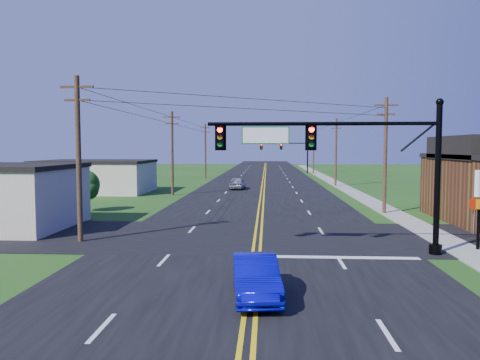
# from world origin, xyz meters

# --- Properties ---
(ground) EXTENTS (260.00, 260.00, 0.00)m
(ground) POSITION_xyz_m (0.00, 0.00, 0.00)
(ground) COLOR #1D4714
(ground) RESTS_ON ground
(road_main) EXTENTS (16.00, 220.00, 0.04)m
(road_main) POSITION_xyz_m (0.00, 50.00, 0.02)
(road_main) COLOR black
(road_main) RESTS_ON ground
(road_cross) EXTENTS (70.00, 10.00, 0.04)m
(road_cross) POSITION_xyz_m (0.00, 12.00, 0.02)
(road_cross) COLOR black
(road_cross) RESTS_ON ground
(sidewalk) EXTENTS (2.00, 160.00, 0.08)m
(sidewalk) POSITION_xyz_m (10.50, 40.00, 0.04)
(sidewalk) COLOR gray
(sidewalk) RESTS_ON ground
(signal_mast_main) EXTENTS (11.30, 0.60, 7.48)m
(signal_mast_main) POSITION_xyz_m (4.34, 8.00, 4.75)
(signal_mast_main) COLOR black
(signal_mast_main) RESTS_ON ground
(signal_mast_far) EXTENTS (10.98, 0.60, 7.48)m
(signal_mast_far) POSITION_xyz_m (4.44, 80.00, 4.55)
(signal_mast_far) COLOR black
(signal_mast_far) RESTS_ON ground
(cream_bldg_far) EXTENTS (12.20, 9.20, 3.70)m
(cream_bldg_far) POSITION_xyz_m (-19.00, 38.00, 1.86)
(cream_bldg_far) COLOR silver
(cream_bldg_far) RESTS_ON ground
(utility_pole_left_a) EXTENTS (1.80, 0.28, 9.00)m
(utility_pole_left_a) POSITION_xyz_m (-9.50, 10.00, 4.72)
(utility_pole_left_a) COLOR #332417
(utility_pole_left_a) RESTS_ON ground
(utility_pole_left_b) EXTENTS (1.80, 0.28, 9.00)m
(utility_pole_left_b) POSITION_xyz_m (-9.50, 35.00, 4.72)
(utility_pole_left_b) COLOR #332417
(utility_pole_left_b) RESTS_ON ground
(utility_pole_left_c) EXTENTS (1.80, 0.28, 9.00)m
(utility_pole_left_c) POSITION_xyz_m (-9.50, 62.00, 4.72)
(utility_pole_left_c) COLOR #332417
(utility_pole_left_c) RESTS_ON ground
(utility_pole_right_a) EXTENTS (1.80, 0.28, 9.00)m
(utility_pole_right_a) POSITION_xyz_m (9.80, 22.00, 4.72)
(utility_pole_right_a) COLOR #332417
(utility_pole_right_a) RESTS_ON ground
(utility_pole_right_b) EXTENTS (1.80, 0.28, 9.00)m
(utility_pole_right_b) POSITION_xyz_m (9.80, 48.00, 4.72)
(utility_pole_right_b) COLOR #332417
(utility_pole_right_b) RESTS_ON ground
(utility_pole_right_c) EXTENTS (1.80, 0.28, 9.00)m
(utility_pole_right_c) POSITION_xyz_m (9.80, 78.00, 4.72)
(utility_pole_right_c) COLOR #332417
(utility_pole_right_c) RESTS_ON ground
(tree_right_back) EXTENTS (3.00, 3.00, 4.10)m
(tree_right_back) POSITION_xyz_m (16.00, 26.00, 2.60)
(tree_right_back) COLOR #332417
(tree_right_back) RESTS_ON ground
(tree_left) EXTENTS (2.40, 2.40, 3.37)m
(tree_left) POSITION_xyz_m (-14.00, 22.00, 2.16)
(tree_left) COLOR #332417
(tree_left) RESTS_ON ground
(blue_car) EXTENTS (1.91, 4.38, 1.40)m
(blue_car) POSITION_xyz_m (0.30, 1.06, 0.70)
(blue_car) COLOR #0808B6
(blue_car) RESTS_ON ground
(distant_car) EXTENTS (1.98, 4.41, 1.47)m
(distant_car) POSITION_xyz_m (-2.96, 42.51, 0.74)
(distant_car) COLOR #B6B6BB
(distant_car) RESTS_ON ground
(stop_sign) EXTENTS (0.80, 0.13, 2.25)m
(stop_sign) POSITION_xyz_m (12.93, 13.42, 1.62)
(stop_sign) COLOR slate
(stop_sign) RESTS_ON ground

